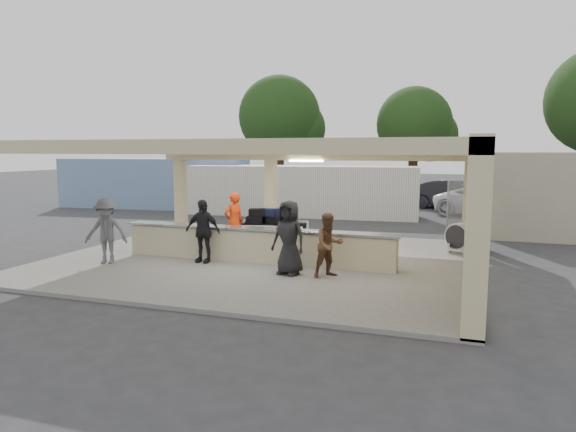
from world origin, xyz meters
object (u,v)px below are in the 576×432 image
(passenger_a, at_px, (329,245))
(passenger_b, at_px, (203,231))
(luggage_cart, at_px, (271,226))
(container_blue, at_px, (154,183))
(passenger_d, at_px, (289,238))
(car_dark, at_px, (454,195))
(baggage_handler, at_px, (234,222))
(baggage_counter, at_px, (256,245))
(container_white, at_px, (301,191))
(passenger_c, at_px, (106,231))
(drum_fan, at_px, (458,237))
(car_white_a, at_px, (491,202))

(passenger_a, height_order, passenger_b, passenger_b)
(luggage_cart, bearing_deg, container_blue, 129.26)
(passenger_d, bearing_deg, car_dark, 92.35)
(luggage_cart, distance_m, baggage_handler, 1.27)
(baggage_counter, xyz_separation_m, container_white, (-2.09, 11.19, 0.66))
(baggage_handler, bearing_deg, car_dark, -169.14)
(passenger_c, relative_size, container_white, 0.16)
(passenger_b, bearing_deg, passenger_c, -158.82)
(drum_fan, height_order, car_dark, car_dark)
(luggage_cart, bearing_deg, car_dark, 60.95)
(baggage_counter, distance_m, car_dark, 17.23)
(baggage_handler, distance_m, passenger_a, 4.22)
(luggage_cart, height_order, car_dark, car_dark)
(luggage_cart, xyz_separation_m, container_blue, (-10.87, 9.91, 0.57))
(car_dark, distance_m, container_blue, 16.94)
(passenger_d, bearing_deg, passenger_b, -177.41)
(passenger_b, bearing_deg, drum_fan, 28.60)
(passenger_a, bearing_deg, container_white, 67.72)
(passenger_b, bearing_deg, baggage_handler, 82.84)
(passenger_c, xyz_separation_m, container_blue, (-7.26, 13.45, 0.38))
(container_white, relative_size, container_blue, 1.07)
(drum_fan, distance_m, passenger_b, 7.89)
(car_dark, bearing_deg, baggage_counter, -177.23)
(passenger_a, xyz_separation_m, car_white_a, (4.52, 14.84, -0.17))
(luggage_cart, bearing_deg, drum_fan, 3.85)
(drum_fan, distance_m, passenger_a, 5.30)
(passenger_b, height_order, container_blue, container_blue)
(container_blue, bearing_deg, baggage_counter, -51.80)
(passenger_c, bearing_deg, passenger_b, 3.20)
(container_white, bearing_deg, container_blue, 171.90)
(drum_fan, relative_size, passenger_c, 0.50)
(passenger_c, distance_m, container_white, 12.87)
(baggage_counter, height_order, passenger_a, passenger_a)
(car_white_a, relative_size, car_dark, 1.08)
(baggage_counter, bearing_deg, passenger_d, -39.30)
(drum_fan, height_order, container_white, container_white)
(passenger_a, xyz_separation_m, container_blue, (-13.58, 12.96, 0.49))
(passenger_a, relative_size, container_white, 0.14)
(drum_fan, bearing_deg, car_white_a, 114.79)
(passenger_a, xyz_separation_m, passenger_c, (-6.33, -0.50, 0.11))
(drum_fan, relative_size, car_dark, 0.19)
(luggage_cart, height_order, passenger_c, passenger_c)
(luggage_cart, distance_m, passenger_c, 5.07)
(baggage_handler, relative_size, passenger_d, 0.98)
(luggage_cart, xyz_separation_m, car_dark, (5.44, 14.43, -0.03))
(container_white, bearing_deg, passenger_b, -90.21)
(passenger_d, bearing_deg, car_white_a, 84.03)
(container_blue, bearing_deg, car_white_a, 1.00)
(passenger_d, distance_m, container_white, 12.81)
(container_white, bearing_deg, passenger_c, -101.72)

